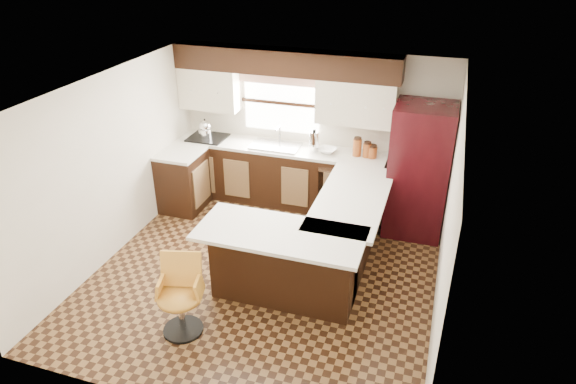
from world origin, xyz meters
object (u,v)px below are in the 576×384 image
(peninsula_return, at_px, (285,264))
(refrigerator, at_px, (419,171))
(bar_chair, at_px, (180,298))
(peninsula_long, at_px, (346,230))

(peninsula_return, distance_m, refrigerator, 2.46)
(refrigerator, height_order, bar_chair, refrigerator)
(refrigerator, distance_m, bar_chair, 3.70)
(peninsula_long, height_order, peninsula_return, same)
(peninsula_long, xyz_separation_m, peninsula_return, (-0.53, -0.97, 0.00))
(peninsula_long, bearing_deg, peninsula_return, -118.30)
(peninsula_return, relative_size, bar_chair, 1.84)
(peninsula_long, relative_size, peninsula_return, 1.18)
(refrigerator, relative_size, bar_chair, 2.10)
(refrigerator, bearing_deg, bar_chair, -126.44)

